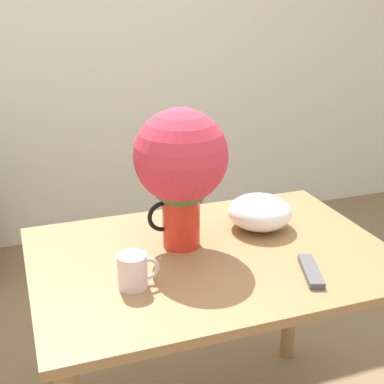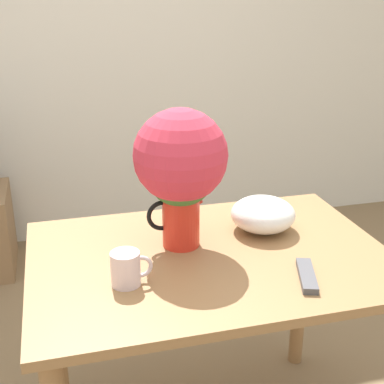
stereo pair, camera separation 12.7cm
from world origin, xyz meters
The scene contains 6 objects.
wall_back centered at (0.00, 1.98, 1.30)m, with size 8.00×0.05×2.60m.
table centered at (0.13, 0.05, 0.65)m, with size 1.14×0.80×0.78m.
flower_vase centered at (0.06, 0.14, 1.05)m, with size 0.30×0.30×0.46m.
coffee_mug centered at (-0.15, -0.06, 0.83)m, with size 0.12×0.08×0.10m.
white_bowl centered at (0.36, 0.18, 0.83)m, with size 0.22×0.22×0.12m.
remote_control centered at (0.36, -0.17, 0.79)m, with size 0.10×0.19×0.02m.
Camera 1 is at (-0.43, -1.36, 1.57)m, focal length 50.00 mm.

